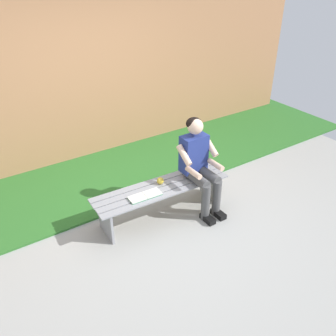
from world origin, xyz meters
The scene contains 7 objects.
ground_plane centered at (1.12, 1.00, -0.02)m, with size 10.00×7.00×0.04m, color #9E9E99.
grass_strip centered at (0.00, -1.46, 0.01)m, with size 9.00×2.16×0.03m, color #2D6B28.
brick_wall centered at (0.50, -2.17, 1.29)m, with size 9.50×0.24×2.59m, color #B27A51.
bench_near centered at (0.00, 0.00, 0.34)m, with size 1.81×0.53×0.44m.
person_seated centered at (-0.51, 0.10, 0.68)m, with size 0.50×0.69×1.24m.
apple centered at (-0.03, -0.07, 0.48)m, with size 0.09×0.09×0.09m, color gold.
book_open centered at (0.28, 0.07, 0.45)m, with size 0.42×0.18×0.02m.
Camera 1 is at (2.01, 3.19, 2.94)m, focal length 38.32 mm.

